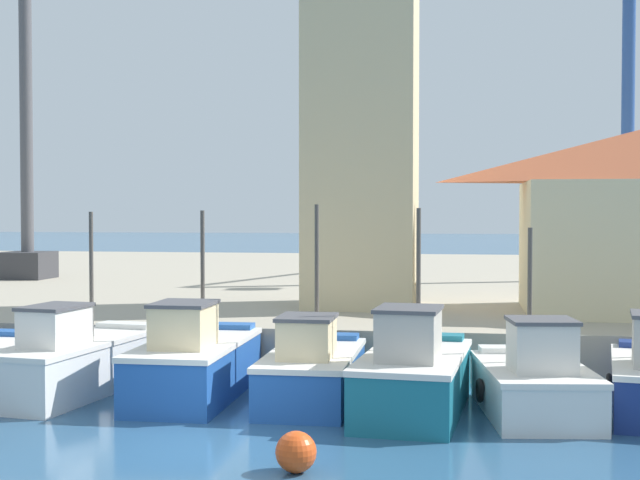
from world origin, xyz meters
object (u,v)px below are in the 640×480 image
at_px(fishing_boat_mid_left, 194,363).
at_px(clock_tower, 362,52).
at_px(fishing_boat_center, 312,370).
at_px(fishing_boat_left_inner, 76,361).
at_px(mooring_buoy, 296,452).
at_px(port_crane_far, 28,99).
at_px(fishing_boat_mid_right, 414,375).
at_px(fishing_boat_right_inner, 535,382).
at_px(port_crane_near, 627,131).

xyz_separation_m(fishing_boat_mid_left, clock_tower, (2.92, 8.43, 8.52)).
distance_m(fishing_boat_mid_left, fishing_boat_center, 2.76).
xyz_separation_m(fishing_boat_left_inner, mooring_buoy, (6.27, -5.32, -0.44)).
height_order(fishing_boat_mid_left, port_crane_far, port_crane_far).
height_order(fishing_boat_left_inner, port_crane_far, port_crane_far).
distance_m(fishing_boat_center, port_crane_far, 25.21).
relative_size(clock_tower, mooring_buoy, 24.80).
distance_m(fishing_boat_mid_right, mooring_buoy, 4.98).
bearing_deg(fishing_boat_right_inner, port_crane_far, 138.74).
relative_size(fishing_boat_left_inner, mooring_buoy, 7.81).
height_order(fishing_boat_center, clock_tower, clock_tower).
distance_m(fishing_boat_mid_left, port_crane_near, 25.88).
xyz_separation_m(fishing_boat_center, clock_tower, (0.16, 8.44, 8.62)).
xyz_separation_m(clock_tower, mooring_buoy, (0.49, -13.84, -8.99)).
bearing_deg(mooring_buoy, fishing_boat_mid_left, 122.21).
distance_m(fishing_boat_left_inner, mooring_buoy, 8.23).
distance_m(fishing_boat_right_inner, clock_tower, 13.33).
xyz_separation_m(fishing_boat_mid_left, fishing_boat_center, (2.76, -0.01, -0.09)).
bearing_deg(port_crane_near, fishing_boat_mid_left, -121.94).
bearing_deg(mooring_buoy, fishing_boat_right_inner, 48.96).
bearing_deg(fishing_boat_center, port_crane_near, 63.77).
bearing_deg(fishing_boat_mid_left, fishing_boat_center, -0.15).
xyz_separation_m(fishing_boat_left_inner, fishing_boat_mid_right, (7.94, -0.65, 0.03)).
bearing_deg(fishing_boat_center, fishing_boat_mid_left, 179.85).
height_order(fishing_boat_left_inner, clock_tower, clock_tower).
relative_size(fishing_boat_mid_right, clock_tower, 0.30).
xyz_separation_m(fishing_boat_center, mooring_buoy, (0.65, -5.40, -0.37)).
bearing_deg(mooring_buoy, port_crane_far, 125.69).
bearing_deg(clock_tower, port_crane_far, 150.25).
relative_size(fishing_boat_center, fishing_boat_right_inner, 1.08).
bearing_deg(fishing_boat_mid_left, clock_tower, 70.93).
relative_size(fishing_boat_center, clock_tower, 0.27).
bearing_deg(port_crane_far, fishing_boat_right_inner, -41.26).
distance_m(fishing_boat_center, mooring_buoy, 5.45).
bearing_deg(fishing_boat_right_inner, clock_tower, 117.48).
bearing_deg(fishing_boat_mid_right, clock_tower, 103.27).
xyz_separation_m(fishing_boat_mid_right, clock_tower, (-2.16, 9.18, 8.52)).
relative_size(fishing_boat_left_inner, port_crane_far, 0.26).
height_order(fishing_boat_left_inner, fishing_boat_center, fishing_boat_center).
bearing_deg(fishing_boat_mid_right, mooring_buoy, -109.72).
xyz_separation_m(fishing_boat_left_inner, port_crane_far, (-10.26, 17.69, 8.52)).
relative_size(fishing_boat_left_inner, fishing_boat_mid_left, 1.06).
relative_size(fishing_boat_mid_left, fishing_boat_center, 1.09).
distance_m(fishing_boat_right_inner, port_crane_near, 23.52).
height_order(fishing_boat_left_inner, mooring_buoy, fishing_boat_left_inner).
height_order(fishing_boat_right_inner, clock_tower, clock_tower).
distance_m(fishing_boat_left_inner, clock_tower, 13.38).
xyz_separation_m(fishing_boat_right_inner, mooring_buoy, (-4.20, -4.82, -0.37)).
height_order(fishing_boat_mid_right, fishing_boat_right_inner, fishing_boat_mid_right).
bearing_deg(clock_tower, fishing_boat_mid_left, -109.07).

